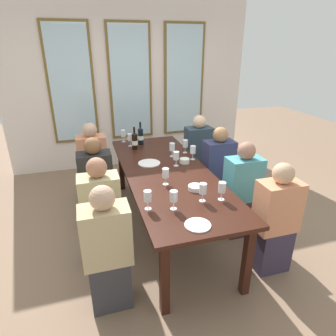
{
  "coord_description": "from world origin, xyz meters",
  "views": [
    {
      "loc": [
        -0.84,
        -2.85,
        2.04
      ],
      "look_at": [
        0.0,
        -0.04,
        0.79
      ],
      "focal_mm": 31.11,
      "sensor_mm": 36.0,
      "label": 1
    }
  ],
  "objects_px": {
    "seated_person_5": "(275,222)",
    "wine_glass_2": "(172,147)",
    "white_plate_1": "(149,163)",
    "seated_person_7": "(242,192)",
    "seated_person_6": "(101,214)",
    "seated_person_4": "(108,252)",
    "white_plate_0": "(198,225)",
    "wine_bottle_1": "(141,136)",
    "seated_person_2": "(97,186)",
    "wine_glass_1": "(166,174)",
    "wine_glass_5": "(174,197)",
    "tasting_bowl_0": "(195,188)",
    "wine_glass_3": "(123,134)",
    "wine_glass_4": "(203,189)",
    "seated_person_1": "(198,154)",
    "seated_person_3": "(218,171)",
    "tasting_bowl_1": "(185,161)",
    "wine_bottle_0": "(135,141)",
    "wine_glass_10": "(176,156)",
    "wine_glass_7": "(148,196)",
    "wine_glass_6": "(185,144)",
    "wine_glass_8": "(130,138)",
    "wine_glass_0": "(222,188)",
    "wine_glass_9": "(193,150)",
    "seated_person_0": "(93,165)",
    "dining_table": "(167,176)"
  },
  "relations": [
    {
      "from": "white_plate_0",
      "to": "wine_bottle_1",
      "type": "height_order",
      "value": "wine_bottle_1"
    },
    {
      "from": "white_plate_1",
      "to": "seated_person_7",
      "type": "height_order",
      "value": "seated_person_7"
    },
    {
      "from": "wine_glass_8",
      "to": "seated_person_6",
      "type": "bearing_deg",
      "value": -111.54
    },
    {
      "from": "seated_person_6",
      "to": "wine_glass_5",
      "type": "bearing_deg",
      "value": -37.04
    },
    {
      "from": "seated_person_7",
      "to": "seated_person_6",
      "type": "bearing_deg",
      "value": -179.48
    },
    {
      "from": "dining_table",
      "to": "wine_glass_2",
      "type": "distance_m",
      "value": 0.5
    },
    {
      "from": "white_plate_1",
      "to": "wine_glass_10",
      "type": "distance_m",
      "value": 0.35
    },
    {
      "from": "seated_person_2",
      "to": "wine_glass_1",
      "type": "bearing_deg",
      "value": -42.75
    },
    {
      "from": "dining_table",
      "to": "seated_person_6",
      "type": "xyz_separation_m",
      "value": [
        -0.77,
        -0.36,
        -0.15
      ]
    },
    {
      "from": "seated_person_4",
      "to": "wine_glass_5",
      "type": "bearing_deg",
      "value": 13.42
    },
    {
      "from": "seated_person_6",
      "to": "tasting_bowl_0",
      "type": "bearing_deg",
      "value": -10.12
    },
    {
      "from": "wine_glass_9",
      "to": "dining_table",
      "type": "bearing_deg",
      "value": -148.42
    },
    {
      "from": "seated_person_5",
      "to": "seated_person_6",
      "type": "relative_size",
      "value": 1.0
    },
    {
      "from": "white_plate_1",
      "to": "seated_person_6",
      "type": "distance_m",
      "value": 0.91
    },
    {
      "from": "wine_glass_2",
      "to": "seated_person_5",
      "type": "relative_size",
      "value": 0.16
    },
    {
      "from": "seated_person_0",
      "to": "seated_person_1",
      "type": "height_order",
      "value": "same"
    },
    {
      "from": "wine_glass_7",
      "to": "wine_glass_9",
      "type": "distance_m",
      "value": 1.26
    },
    {
      "from": "wine_glass_10",
      "to": "seated_person_7",
      "type": "xyz_separation_m",
      "value": [
        0.63,
        -0.45,
        -0.34
      ]
    },
    {
      "from": "wine_glass_3",
      "to": "seated_person_7",
      "type": "relative_size",
      "value": 0.16
    },
    {
      "from": "tasting_bowl_0",
      "to": "wine_glass_2",
      "type": "relative_size",
      "value": 0.82
    },
    {
      "from": "tasting_bowl_0",
      "to": "wine_glass_9",
      "type": "distance_m",
      "value": 0.82
    },
    {
      "from": "wine_bottle_0",
      "to": "wine_glass_1",
      "type": "relative_size",
      "value": 1.76
    },
    {
      "from": "wine_glass_3",
      "to": "wine_glass_9",
      "type": "xyz_separation_m",
      "value": [
        0.7,
        -0.95,
        0.0
      ]
    },
    {
      "from": "wine_bottle_0",
      "to": "wine_glass_10",
      "type": "distance_m",
      "value": 0.79
    },
    {
      "from": "wine_glass_4",
      "to": "wine_glass_10",
      "type": "bearing_deg",
      "value": 88.0
    },
    {
      "from": "wine_glass_4",
      "to": "seated_person_3",
      "type": "bearing_deg",
      "value": 57.18
    },
    {
      "from": "wine_bottle_1",
      "to": "seated_person_7",
      "type": "height_order",
      "value": "seated_person_7"
    },
    {
      "from": "seated_person_6",
      "to": "seated_person_4",
      "type": "bearing_deg",
      "value": -90.0
    },
    {
      "from": "wine_glass_2",
      "to": "wine_glass_4",
      "type": "bearing_deg",
      "value": -93.88
    },
    {
      "from": "wine_glass_4",
      "to": "wine_glass_7",
      "type": "xyz_separation_m",
      "value": [
        -0.5,
        0.01,
        0.0
      ]
    },
    {
      "from": "wine_glass_6",
      "to": "wine_bottle_0",
      "type": "bearing_deg",
      "value": 151.58
    },
    {
      "from": "seated_person_4",
      "to": "wine_glass_0",
      "type": "bearing_deg",
      "value": 9.29
    },
    {
      "from": "seated_person_5",
      "to": "wine_glass_2",
      "type": "bearing_deg",
      "value": 112.86
    },
    {
      "from": "wine_glass_3",
      "to": "wine_glass_4",
      "type": "xyz_separation_m",
      "value": [
        0.42,
        -1.94,
        -0.0
      ]
    },
    {
      "from": "wine_glass_10",
      "to": "tasting_bowl_1",
      "type": "bearing_deg",
      "value": 24.41
    },
    {
      "from": "seated_person_2",
      "to": "wine_glass_7",
      "type": "bearing_deg",
      "value": -69.55
    },
    {
      "from": "wine_glass_2",
      "to": "wine_glass_3",
      "type": "relative_size",
      "value": 1.0
    },
    {
      "from": "white_plate_0",
      "to": "seated_person_5",
      "type": "bearing_deg",
      "value": 9.69
    },
    {
      "from": "wine_bottle_1",
      "to": "seated_person_3",
      "type": "relative_size",
      "value": 0.29
    },
    {
      "from": "wine_glass_6",
      "to": "wine_glass_7",
      "type": "bearing_deg",
      "value": -122.29
    },
    {
      "from": "seated_person_0",
      "to": "white_plate_0",
      "type": "bearing_deg",
      "value": -71.23
    },
    {
      "from": "white_plate_0",
      "to": "seated_person_3",
      "type": "xyz_separation_m",
      "value": [
        0.84,
        1.36,
        -0.22
      ]
    },
    {
      "from": "white_plate_1",
      "to": "wine_glass_0",
      "type": "height_order",
      "value": "wine_glass_0"
    },
    {
      "from": "seated_person_1",
      "to": "wine_bottle_1",
      "type": "bearing_deg",
      "value": 177.07
    },
    {
      "from": "wine_glass_4",
      "to": "seated_person_7",
      "type": "relative_size",
      "value": 0.16
    },
    {
      "from": "seated_person_1",
      "to": "seated_person_3",
      "type": "height_order",
      "value": "same"
    },
    {
      "from": "tasting_bowl_1",
      "to": "seated_person_1",
      "type": "xyz_separation_m",
      "value": [
        0.5,
        0.79,
        -0.24
      ]
    },
    {
      "from": "wine_bottle_0",
      "to": "wine_glass_8",
      "type": "bearing_deg",
      "value": 103.88
    },
    {
      "from": "white_plate_1",
      "to": "wine_glass_8",
      "type": "relative_size",
      "value": 1.51
    },
    {
      "from": "white_plate_0",
      "to": "wine_glass_5",
      "type": "height_order",
      "value": "wine_glass_5"
    }
  ]
}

